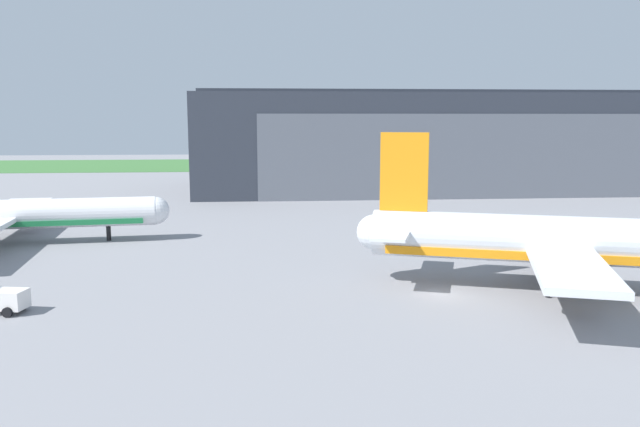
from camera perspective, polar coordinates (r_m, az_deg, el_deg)
ground_plane at (r=56.26m, az=11.00°, el=-7.21°), size 440.00×440.00×0.00m
grass_field_strip at (r=211.26m, az=-0.88°, el=4.53°), size 440.00×56.00×0.08m
maintenance_hangar at (r=140.53m, az=10.72°, el=6.46°), size 103.63×39.81×21.34m
airliner_near_right at (r=59.06m, az=21.56°, el=-2.46°), size 35.74×31.91×13.99m
airliner_far_left at (r=85.16m, az=-27.14°, el=-0.20°), size 39.46×35.96×11.64m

